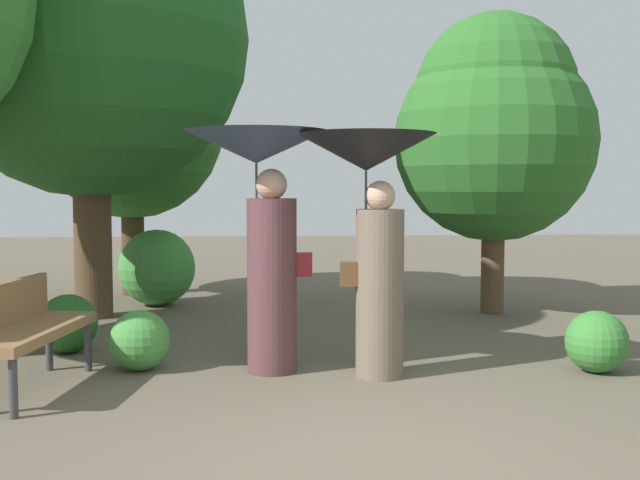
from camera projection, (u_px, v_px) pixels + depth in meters
The scene contains 11 objects.
ground_plane at pixel (351, 456), 4.43m from camera, with size 40.00×40.00×0.00m, color brown.
person_left at pixel (263, 202), 6.37m from camera, with size 1.20×1.20×2.03m.
person_right at pixel (371, 203), 6.20m from camera, with size 1.14×1.14×1.99m.
park_bench at pixel (22, 325), 5.80m from camera, with size 0.70×1.55×0.83m.
tree_near_right at pixel (495, 126), 9.32m from camera, with size 2.47×2.47×3.68m.
tree_mid_left at pixel (131, 112), 10.95m from camera, with size 2.64×2.64×4.13m.
tree_far_back at pixel (88, 13), 8.92m from camera, with size 3.75×3.75×5.69m.
bush_path_left at pixel (597, 342), 6.42m from camera, with size 0.52×0.52×0.52m, color #387F33.
bush_path_right at pixel (68, 324), 7.18m from camera, with size 0.55×0.55×0.55m, color #235B23.
bush_behind_bench at pixel (140, 340), 6.49m from camera, with size 0.52×0.52×0.52m, color #428C3D.
bush_far_side at pixel (157, 268), 10.04m from camera, with size 1.01×1.01×1.01m, color #428C3D.
Camera 1 is at (-0.48, -4.31, 1.56)m, focal length 42.81 mm.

